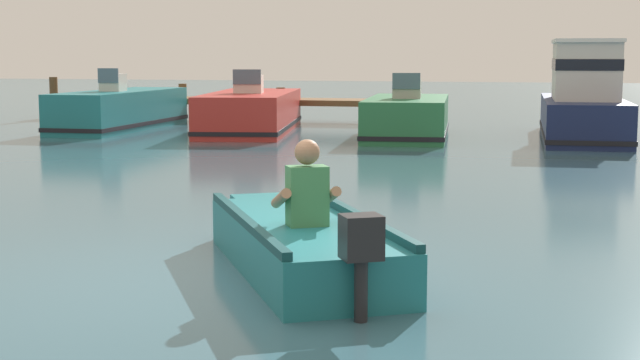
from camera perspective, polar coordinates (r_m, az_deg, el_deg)
ground_plane at (r=8.24m, az=-6.82°, el=-5.88°), size 120.00×120.00×0.00m
wooden_dock at (r=27.55m, az=-5.49°, el=4.77°), size 11.34×1.64×1.25m
rowboat_with_person at (r=8.44m, az=-1.15°, el=-3.77°), size 2.51×3.44×1.19m
moored_boat_teal at (r=24.88m, az=-11.93°, el=4.10°), size 1.75×5.53×1.57m
moored_boat_red at (r=23.69m, az=-4.16°, el=4.06°), size 3.03×6.10×1.56m
moored_boat_green at (r=22.01m, az=5.29°, el=3.71°), size 2.30×4.79×1.50m
moored_boat_navy at (r=22.33m, az=15.58°, el=4.50°), size 2.06×6.18×2.25m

